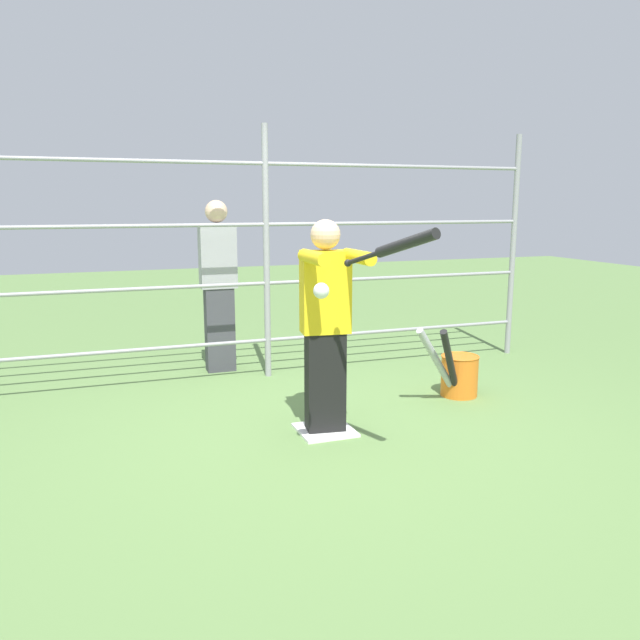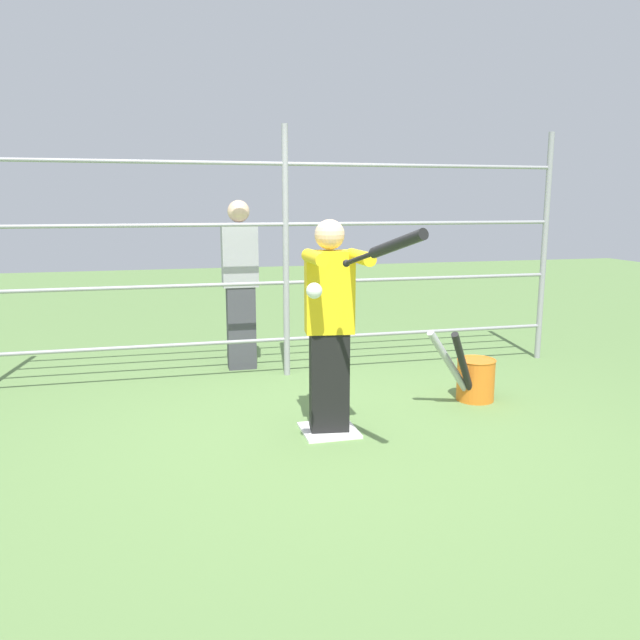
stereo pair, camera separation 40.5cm
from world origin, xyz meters
TOP-DOWN VIEW (x-y plane):
  - ground_plane at (0.00, 0.00)m, footprint 24.00×24.00m
  - home_plate at (0.00, 0.00)m, footprint 0.40×0.40m
  - fence_backstop at (0.00, -1.60)m, footprint 5.61×0.06m
  - batter at (0.00, 0.02)m, footprint 0.40×0.55m
  - baseball_bat_swinging at (-0.12, 0.88)m, footprint 0.25×0.80m
  - softball_in_flight at (0.27, 0.66)m, footprint 0.10×0.10m
  - bat_bucket at (-1.38, -0.40)m, footprint 0.74×0.53m
  - bystander_behind_fence at (0.40, -1.96)m, footprint 0.35×0.22m

SIDE VIEW (x-z plane):
  - ground_plane at x=0.00m, z-range 0.00..0.00m
  - home_plate at x=0.00m, z-range 0.00..0.02m
  - bat_bucket at x=-1.38m, z-range -0.14..0.55m
  - batter at x=0.00m, z-range 0.06..1.61m
  - bystander_behind_fence at x=0.40m, z-range 0.04..1.72m
  - softball_in_flight at x=0.27m, z-range 1.10..1.20m
  - fence_backstop at x=0.00m, z-range 0.00..2.37m
  - baseball_bat_swinging at x=-0.12m, z-range 1.28..1.56m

